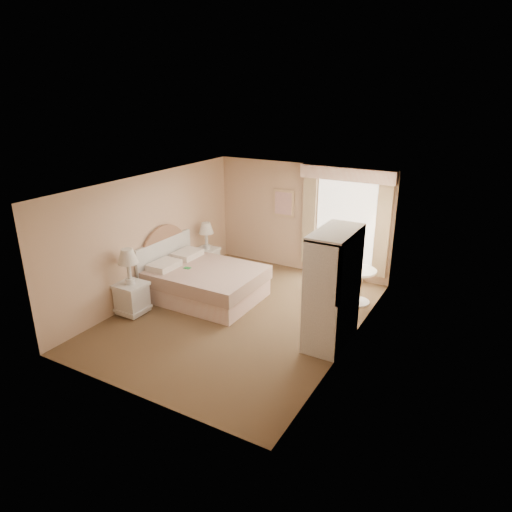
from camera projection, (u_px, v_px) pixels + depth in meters
The scene contains 9 objects.
room at pixel (239, 254), 8.19m from camera, with size 4.21×5.51×2.51m.
window at pixel (344, 221), 9.85m from camera, with size 2.05×0.22×2.51m.
framed_art at pixel (284, 203), 10.51m from camera, with size 0.52×0.04×0.62m.
bed at pixel (202, 281), 9.29m from camera, with size 2.16×1.70×1.50m.
nightstand_near at pixel (131, 290), 8.56m from camera, with size 0.53×0.53×1.28m.
nightstand_far at pixel (207, 253), 10.60m from camera, with size 0.48×0.48×1.16m.
round_table at pixel (359, 281), 9.01m from camera, with size 0.67×0.67×0.71m.
cafe_chair at pixel (326, 262), 9.73m from camera, with size 0.53×0.53×0.97m.
armoire at pixel (333, 298), 7.48m from camera, with size 0.59×1.18×1.97m.
Camera 1 is at (4.04, -6.56, 4.04)m, focal length 32.00 mm.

